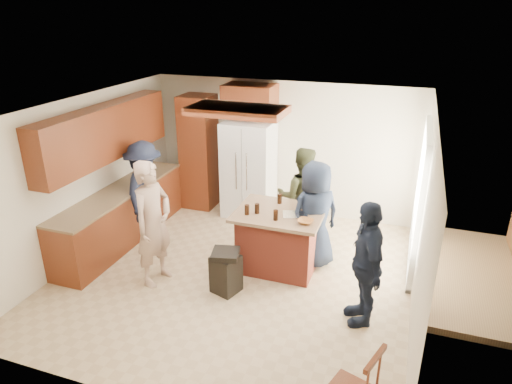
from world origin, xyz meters
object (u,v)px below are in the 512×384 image
(trash_bin, at_px, (226,271))
(person_behind_left, at_px, (301,196))
(kitchen_island, at_px, (279,239))
(person_side_right, at_px, (366,263))
(person_counter, at_px, (145,191))
(refrigerator, at_px, (249,169))
(person_front_left, at_px, (153,223))
(person_behind_right, at_px, (315,216))

(trash_bin, bearing_deg, person_behind_left, 70.43)
(kitchen_island, bearing_deg, person_side_right, -32.77)
(person_counter, bearing_deg, trash_bin, -134.15)
(person_counter, xyz_separation_m, refrigerator, (1.31, 1.48, 0.04))
(person_front_left, xyz_separation_m, person_behind_right, (2.04, 1.16, -0.08))
(person_behind_left, xyz_separation_m, person_side_right, (1.24, -1.76, -0.01))
(person_counter, bearing_deg, kitchen_island, -109.72)
(person_side_right, xyz_separation_m, trash_bin, (-1.86, 0.02, -0.50))
(refrigerator, xyz_separation_m, trash_bin, (0.58, -2.54, -0.58))
(person_behind_right, distance_m, person_counter, 2.88)
(person_side_right, bearing_deg, trash_bin, -111.13)
(person_front_left, bearing_deg, person_behind_left, -33.24)
(kitchen_island, bearing_deg, person_behind_left, 82.90)
(person_front_left, distance_m, person_side_right, 2.92)
(person_side_right, relative_size, kitchen_island, 1.28)
(person_behind_left, xyz_separation_m, person_behind_right, (0.37, -0.66, 0.00))
(kitchen_island, bearing_deg, trash_bin, -120.83)
(person_behind_left, height_order, trash_bin, person_behind_left)
(person_front_left, distance_m, refrigerator, 2.65)
(person_side_right, bearing_deg, person_counter, -126.62)
(person_behind_right, distance_m, kitchen_island, 0.64)
(person_behind_left, distance_m, person_side_right, 2.16)
(person_counter, bearing_deg, person_behind_right, -104.21)
(person_behind_right, height_order, person_counter, person_counter)
(person_behind_left, distance_m, trash_bin, 1.93)
(trash_bin, bearing_deg, person_counter, 150.73)
(person_front_left, bearing_deg, kitchen_island, -49.97)
(person_behind_left, height_order, person_side_right, person_behind_left)
(person_side_right, height_order, person_counter, person_counter)
(refrigerator, bearing_deg, person_counter, -131.46)
(person_behind_right, bearing_deg, person_counter, -41.84)
(person_side_right, bearing_deg, kitchen_island, -143.40)
(person_front_left, relative_size, person_counter, 1.07)
(kitchen_island, relative_size, trash_bin, 2.03)
(person_front_left, relative_size, person_side_right, 1.12)
(person_front_left, xyz_separation_m, trash_bin, (1.05, 0.07, -0.60))
(person_counter, relative_size, refrigerator, 0.95)
(person_front_left, bearing_deg, trash_bin, -76.76)
(person_front_left, height_order, kitchen_island, person_front_left)
(person_behind_right, xyz_separation_m, kitchen_island, (-0.48, -0.24, -0.36))
(person_front_left, bearing_deg, person_side_right, -79.56)
(person_counter, relative_size, kitchen_island, 1.34)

